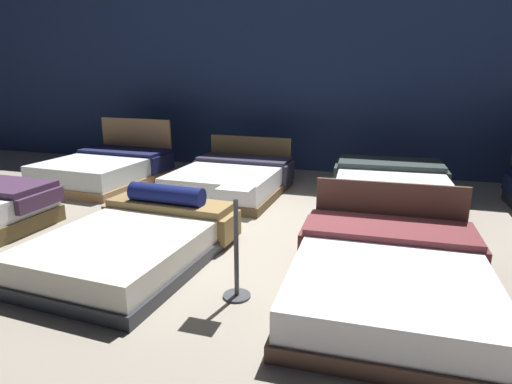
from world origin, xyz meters
name	(u,v)px	position (x,y,z in m)	size (l,w,h in m)	color
ground_plane	(276,242)	(0.00, 0.00, -0.01)	(18.00, 18.00, 0.02)	gray
showroom_back_wall	(330,79)	(0.00, 3.83, 1.75)	(18.00, 0.06, 3.50)	navy
bed_1	(135,242)	(-1.25, -0.92, 0.20)	(1.64, 2.15, 0.65)	#2C2F35
bed_2	(389,276)	(1.24, -0.95, 0.21)	(1.71, 2.17, 0.79)	brown
bed_4	(106,169)	(-3.57, 1.79, 0.24)	(1.75, 2.12, 1.03)	#986F48
bed_5	(231,180)	(-1.20, 1.75, 0.22)	(1.64, 2.02, 0.79)	brown
bed_6	(390,191)	(1.22, 1.68, 0.26)	(1.70, 2.19, 0.58)	#313432
price_sign	(236,257)	(0.00, -1.33, 0.38)	(0.28, 0.24, 0.98)	#3F3F44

